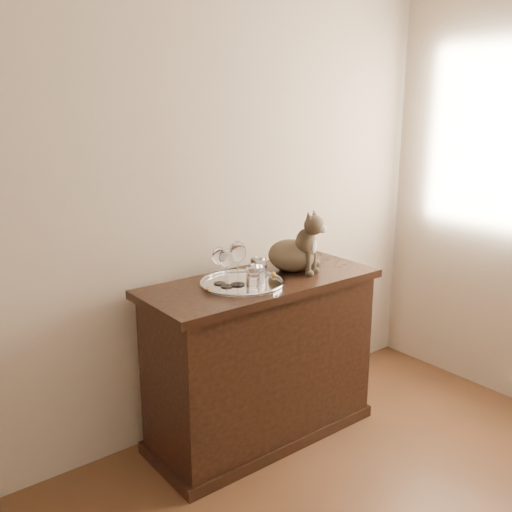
{
  "coord_description": "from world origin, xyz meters",
  "views": [
    {
      "loc": [
        -1.05,
        -0.14,
        1.69
      ],
      "look_at": [
        0.57,
        1.95,
        0.97
      ],
      "focal_mm": 40.0,
      "sensor_mm": 36.0,
      "label": 1
    }
  ],
  "objects": [
    {
      "name": "tumbler_b",
      "position": [
        0.49,
        1.85,
        0.91
      ],
      "size": [
        0.09,
        0.09,
        0.1
      ],
      "primitive_type": "cylinder",
      "color": "white",
      "rests_on": "tray"
    },
    {
      "name": "wine_glass_a",
      "position": [
        0.39,
        1.99,
        0.95
      ],
      "size": [
        0.07,
        0.07,
        0.18
      ],
      "primitive_type": null,
      "color": "silver",
      "rests_on": "tray"
    },
    {
      "name": "wine_glass_c",
      "position": [
        0.39,
        1.93,
        0.95
      ],
      "size": [
        0.07,
        0.07,
        0.18
      ],
      "primitive_type": null,
      "color": "white",
      "rests_on": "tray"
    },
    {
      "name": "cat",
      "position": [
        0.81,
        1.96,
        1.01
      ],
      "size": [
        0.41,
        0.39,
        0.33
      ],
      "primitive_type": null,
      "rotation": [
        0.0,
        0.0,
        0.34
      ],
      "color": "#4C3E2D",
      "rests_on": "sideboard"
    },
    {
      "name": "wall_back",
      "position": [
        0.0,
        2.25,
        1.35
      ],
      "size": [
        4.0,
        0.1,
        2.7
      ],
      "primitive_type": "cube",
      "color": "#BFA98F",
      "rests_on": "ground"
    },
    {
      "name": "tray",
      "position": [
        0.47,
        1.93,
        0.85
      ],
      "size": [
        0.4,
        0.4,
        0.01
      ],
      "primitive_type": "cylinder",
      "color": "silver",
      "rests_on": "sideboard"
    },
    {
      "name": "sideboard",
      "position": [
        0.6,
        1.94,
        0.42
      ],
      "size": [
        1.2,
        0.5,
        0.85
      ],
      "primitive_type": null,
      "color": "black",
      "rests_on": "ground"
    },
    {
      "name": "wine_glass_d",
      "position": [
        0.44,
        1.92,
        0.96
      ],
      "size": [
        0.08,
        0.08,
        0.21
      ],
      "primitive_type": null,
      "color": "silver",
      "rests_on": "tray"
    },
    {
      "name": "tumbler_c",
      "position": [
        0.6,
        1.96,
        0.9
      ],
      "size": [
        0.08,
        0.08,
        0.09
      ],
      "primitive_type": "cylinder",
      "color": "silver",
      "rests_on": "tray"
    }
  ]
}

